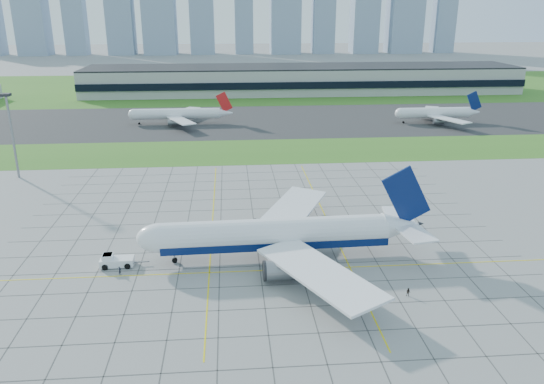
% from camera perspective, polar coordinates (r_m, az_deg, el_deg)
% --- Properties ---
extents(ground, '(1400.00, 1400.00, 0.00)m').
position_cam_1_polar(ground, '(107.70, -1.35, -7.96)').
color(ground, gray).
rests_on(ground, ground).
extents(grass_median, '(700.00, 35.00, 0.04)m').
position_cam_1_polar(grass_median, '(192.13, -2.96, 4.37)').
color(grass_median, '#356B1E').
rests_on(grass_median, ground).
extents(asphalt_taxiway, '(700.00, 75.00, 0.04)m').
position_cam_1_polar(asphalt_taxiway, '(245.69, -3.39, 7.64)').
color(asphalt_taxiway, '#383838').
rests_on(asphalt_taxiway, ground).
extents(grass_far, '(700.00, 145.00, 0.04)m').
position_cam_1_polar(grass_far, '(354.13, -3.87, 11.19)').
color(grass_far, '#356B1E').
rests_on(grass_far, ground).
extents(apron_markings, '(120.00, 130.00, 0.03)m').
position_cam_1_polar(apron_markings, '(117.67, -1.47, -5.49)').
color(apron_markings, '#474744').
rests_on(apron_markings, ground).
extents(terminal, '(260.00, 43.00, 15.80)m').
position_cam_1_polar(terminal, '(331.26, 3.27, 12.03)').
color(terminal, '#B7B7B2').
rests_on(terminal, ground).
extents(light_mast, '(2.50, 2.50, 25.60)m').
position_cam_1_polar(light_mast, '(176.30, -26.30, 6.45)').
color(light_mast, gray).
rests_on(light_mast, ground).
extents(airliner, '(60.63, 61.41, 19.08)m').
position_cam_1_polar(airliner, '(108.87, 0.56, -4.60)').
color(airliner, white).
rests_on(airliner, ground).
extents(pushback_tug, '(9.69, 3.56, 2.69)m').
position_cam_1_polar(pushback_tug, '(111.62, -16.50, -7.10)').
color(pushback_tug, white).
rests_on(pushback_tug, ground).
extents(crew_near, '(0.63, 0.75, 1.75)m').
position_cam_1_polar(crew_near, '(108.10, -16.05, -8.14)').
color(crew_near, black).
rests_on(crew_near, ground).
extents(crew_far, '(0.98, 0.92, 1.60)m').
position_cam_1_polar(crew_far, '(99.95, 14.45, -10.41)').
color(crew_far, black).
rests_on(crew_far, ground).
extents(distant_jet_1, '(43.82, 42.66, 14.08)m').
position_cam_1_polar(distant_jet_1, '(241.97, -10.05, 8.28)').
color(distant_jet_1, white).
rests_on(distant_jet_1, ground).
extents(distant_jet_2, '(37.35, 42.66, 14.08)m').
position_cam_1_polar(distant_jet_2, '(251.85, 17.23, 8.14)').
color(distant_jet_2, white).
rests_on(distant_jet_2, ground).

